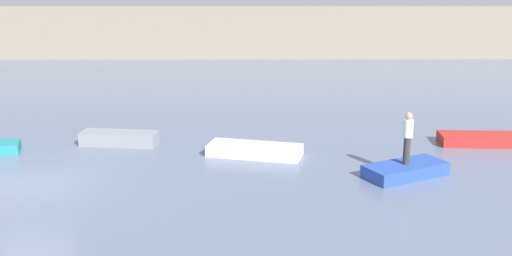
{
  "coord_description": "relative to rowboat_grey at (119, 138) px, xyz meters",
  "views": [
    {
      "loc": [
        7.13,
        -17.66,
        6.58
      ],
      "look_at": [
        7.3,
        3.58,
        0.9
      ],
      "focal_mm": 41.78,
      "sensor_mm": 36.0,
      "label": 1
    }
  ],
  "objects": [
    {
      "name": "ground_plane",
      "position": [
        -2.01,
        -4.5,
        -0.26
      ],
      "size": [
        120.0,
        120.0,
        0.0
      ],
      "primitive_type": "plane",
      "color": "slate"
    },
    {
      "name": "embankment_wall",
      "position": [
        -2.01,
        23.07,
        1.69
      ],
      "size": [
        80.0,
        1.2,
        3.9
      ],
      "primitive_type": "cube",
      "color": "gray",
      "rests_on": "ground_plane"
    },
    {
      "name": "rowboat_grey",
      "position": [
        0.0,
        0.0,
        0.0
      ],
      "size": [
        3.03,
        1.28,
        0.52
      ],
      "primitive_type": "cube",
      "rotation": [
        0.0,
        0.0,
        -0.13
      ],
      "color": "gray",
      "rests_on": "ground_plane"
    },
    {
      "name": "rowboat_white",
      "position": [
        5.24,
        -1.44,
        -0.06
      ],
      "size": [
        3.6,
        2.05,
        0.4
      ],
      "primitive_type": "cube",
      "rotation": [
        0.0,
        0.0,
        -0.25
      ],
      "color": "white",
      "rests_on": "ground_plane"
    },
    {
      "name": "rowboat_blue",
      "position": [
        10.16,
        -3.71,
        -0.05
      ],
      "size": [
        3.01,
        2.33,
        0.42
      ],
      "primitive_type": "cube",
      "rotation": [
        0.0,
        0.0,
        0.48
      ],
      "color": "#2B4CAD",
      "rests_on": "ground_plane"
    },
    {
      "name": "rowboat_red",
      "position": [
        13.94,
        -0.06,
        -0.06
      ],
      "size": [
        3.04,
        1.35,
        0.4
      ],
      "primitive_type": "cube",
      "rotation": [
        0.0,
        0.0,
        -0.06
      ],
      "color": "red",
      "rests_on": "ground_plane"
    },
    {
      "name": "person_white_shirt",
      "position": [
        10.16,
        -3.71,
        1.13
      ],
      "size": [
        0.32,
        0.32,
        1.73
      ],
      "color": "#38332D",
      "rests_on": "rowboat_blue"
    }
  ]
}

